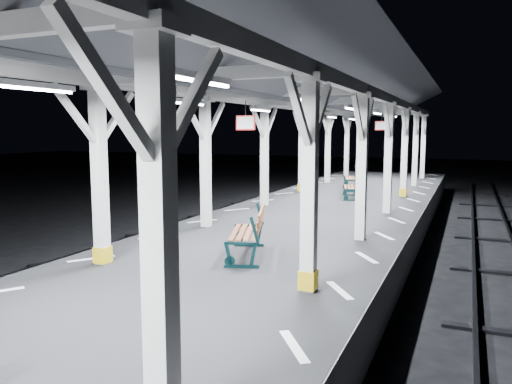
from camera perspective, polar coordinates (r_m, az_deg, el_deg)
The scene contains 6 objects.
platform at distance 7.35m, azimuth -14.97°, elevation -17.14°, with size 6.00×50.00×1.00m, color black.
hazard_stripes_right at distance 6.05m, azimuth 4.36°, elevation -17.14°, with size 1.00×48.00×0.01m, color silver.
canopy at distance 6.79m, azimuth -16.19°, elevation 15.96°, with size 5.40×49.00×4.65m.
bench_mid at distance 9.85m, azimuth -0.60°, elevation -4.48°, with size 1.19×1.88×0.96m.
bench_far at distance 18.65m, azimuth 11.04°, elevation 0.65°, with size 0.94×1.63×0.84m.
bench_extra at distance 21.43m, azimuth 11.23°, elevation 1.67°, with size 1.14×1.91×0.98m.
Camera 1 is at (4.21, -5.23, 3.48)m, focal length 35.00 mm.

